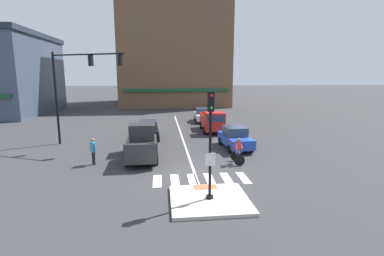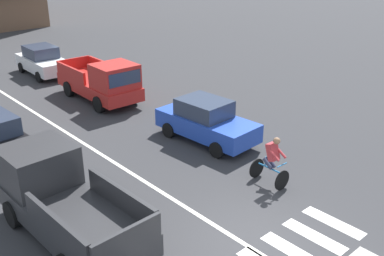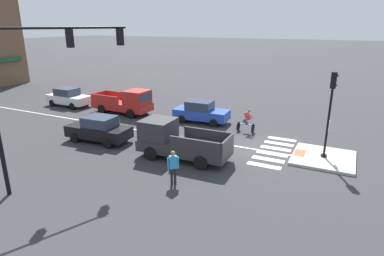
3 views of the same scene
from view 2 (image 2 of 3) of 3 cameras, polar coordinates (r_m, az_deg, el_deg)
name	(u,v)px [view 2 (image 2 of 3)]	position (r m, az deg, el deg)	size (l,w,h in m)	color
ground_plane	(256,244)	(11.93, 8.25, -14.52)	(300.00, 300.00, 0.00)	#333335
crosswalk_stripe_d	(293,251)	(11.86, 12.89, -15.19)	(0.44, 1.80, 0.01)	silver
crosswalk_stripe_e	(314,236)	(12.50, 15.45, -13.25)	(0.44, 1.80, 0.01)	silver
crosswalk_stripe_f	(333,222)	(13.17, 17.72, -11.48)	(0.44, 1.80, 0.01)	silver
lane_centre_line	(65,131)	(18.85, -16.05, -0.42)	(0.14, 28.00, 0.01)	silver
car_blue_eastbound_mid	(206,121)	(17.05, 1.83, 0.93)	(2.02, 4.19, 1.64)	#2347B7
car_white_eastbound_distant	(43,61)	(27.16, -18.66, 8.19)	(1.94, 4.15, 1.64)	white
pickup_truck_charcoal_westbound_near	(61,198)	(12.26, -16.51, -8.67)	(2.17, 5.15, 2.08)	#2D2D30
pickup_truck_red_eastbound_far	(103,82)	(21.60, -11.35, 5.78)	(2.16, 5.15, 2.08)	red
cyclist	(272,160)	(14.15, 10.22, -4.04)	(0.69, 1.11, 1.68)	black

